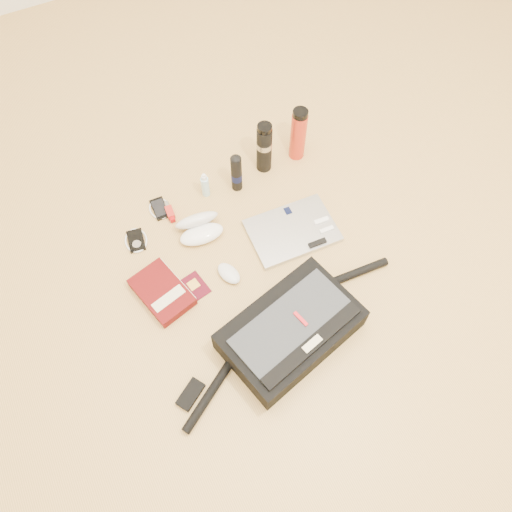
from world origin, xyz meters
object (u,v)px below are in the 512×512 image
book (162,292)px  thermos_red (298,134)px  messenger_bag (290,330)px  laptop (293,231)px  thermos_black (264,147)px

book → thermos_red: size_ratio=1.02×
book → thermos_red: thermos_red is taller
book → messenger_bag: bearing=-60.7°
messenger_bag → laptop: size_ratio=2.66×
book → thermos_black: thermos_black is taller
messenger_bag → thermos_red: thermos_red is taller
messenger_bag → laptop: messenger_bag is taller
messenger_bag → thermos_red: (0.42, 0.71, 0.06)m
laptop → thermos_black: bearing=85.5°
messenger_bag → book: (-0.33, 0.35, -0.04)m
laptop → thermos_black: thermos_black is taller
laptop → book: (-0.55, -0.02, 0.01)m
laptop → thermos_red: 0.41m
messenger_bag → book: size_ratio=3.60×
messenger_bag → thermos_black: 0.76m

